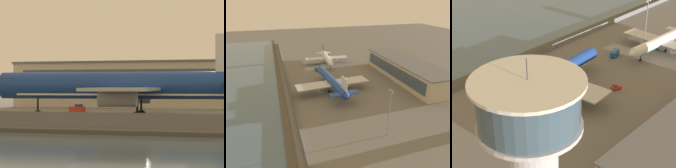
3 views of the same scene
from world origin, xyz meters
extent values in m
plane|color=#66635E|center=(0.00, 0.00, 0.00)|extent=(500.00, 500.00, 0.00)
cube|color=#474238|center=(0.00, -20.50, 0.25)|extent=(320.00, 3.00, 0.50)
cube|color=slate|center=(0.00, -16.00, 1.11)|extent=(280.00, 0.08, 2.22)
cylinder|color=slate|center=(0.00, -16.00, 1.11)|extent=(0.10, 0.10, 2.22)
cylinder|color=#193D93|center=(-1.85, 7.40, 5.61)|extent=(42.82, 7.78, 4.58)
cube|color=#232D3D|center=(-21.39, 5.92, 6.18)|extent=(2.81, 4.07, 1.37)
cube|color=silver|center=(-1.85, 7.40, 4.35)|extent=(36.38, 6.38, 0.82)
cube|color=#B7BABF|center=(1.04, -2.63, 5.04)|extent=(10.89, 21.09, 0.46)
cube|color=#B7BABF|center=(-0.50, 17.75, 5.04)|extent=(10.89, 21.09, 0.46)
cylinder|color=#B7BABF|center=(-0.35, -1.10, 3.55)|extent=(6.14, 2.96, 2.52)
cylinder|color=#B7BABF|center=(-1.65, 16.03, 3.55)|extent=(6.14, 2.96, 2.52)
cylinder|color=black|center=(-16.72, 6.28, 1.98)|extent=(0.32, 0.32, 2.68)
cylinder|color=black|center=(-16.72, 6.28, 0.64)|extent=(1.32, 0.60, 1.28)
cylinder|color=black|center=(1.30, 5.23, 1.98)|extent=(0.37, 0.37, 2.68)
cylinder|color=black|center=(1.30, 5.23, 0.64)|extent=(1.55, 1.14, 1.48)
cylinder|color=black|center=(0.94, 10.02, 1.98)|extent=(0.37, 0.37, 2.68)
cylinder|color=black|center=(0.94, 10.02, 0.64)|extent=(1.55, 1.14, 1.48)
cube|color=red|center=(-15.16, 22.79, 0.75)|extent=(3.56, 2.65, 1.11)
cube|color=#283847|center=(-14.78, 22.64, 1.55)|extent=(1.51, 1.60, 0.50)
cylinder|color=black|center=(-13.99, 23.06, 0.35)|extent=(0.73, 0.46, 0.70)
cylinder|color=black|center=(-14.48, 21.79, 0.35)|extent=(0.73, 0.46, 0.70)
cylinder|color=black|center=(-15.84, 23.78, 0.35)|extent=(0.73, 0.46, 0.70)
cylinder|color=black|center=(-16.33, 22.51, 0.35)|extent=(0.73, 0.46, 0.70)
cube|color=#BCB299|center=(-6.22, 58.75, 5.70)|extent=(71.62, 20.09, 11.40)
cube|color=#3D4C5B|center=(-6.22, 48.62, 6.27)|extent=(65.89, 0.16, 6.84)
cube|color=#5B5E63|center=(-6.22, 58.75, 11.65)|extent=(72.22, 20.69, 0.50)
camera|label=1|loc=(20.23, -79.45, 5.54)|focal=85.00mm
camera|label=2|loc=(108.76, -22.60, 50.91)|focal=35.00mm
camera|label=3|loc=(76.45, 83.11, 61.67)|focal=60.00mm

